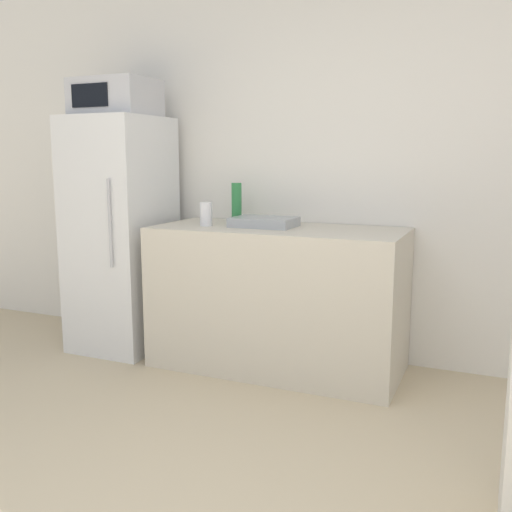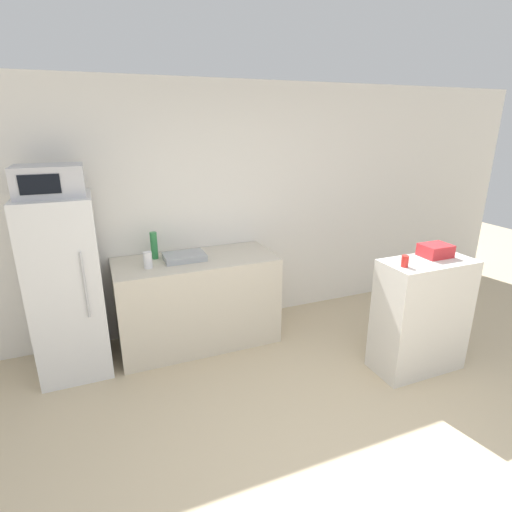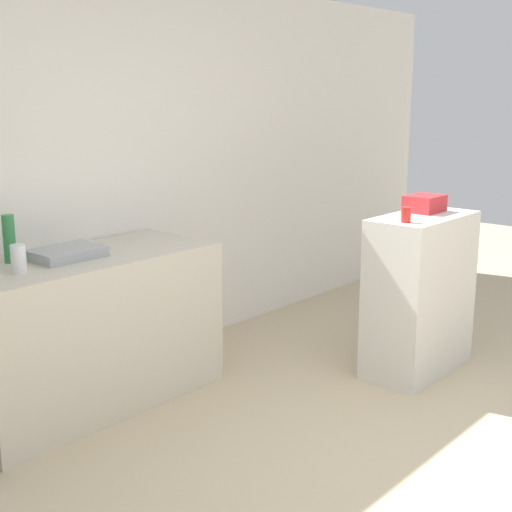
% 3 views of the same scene
% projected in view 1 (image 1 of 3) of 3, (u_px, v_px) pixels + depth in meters
% --- Properties ---
extents(wall_back, '(8.00, 0.06, 2.60)m').
position_uv_depth(wall_back, '(354.00, 165.00, 3.71)').
color(wall_back, white).
rests_on(wall_back, ground_plane).
extents(refrigerator, '(0.59, 0.66, 1.62)m').
position_uv_depth(refrigerator, '(121.00, 235.00, 4.01)').
color(refrigerator, silver).
rests_on(refrigerator, ground_plane).
extents(microwave, '(0.52, 0.41, 0.25)m').
position_uv_depth(microwave, '(116.00, 98.00, 3.85)').
color(microwave, '#BCBCC1').
rests_on(microwave, refrigerator).
extents(counter, '(1.58, 0.70, 0.91)m').
position_uv_depth(counter, '(277.00, 298.00, 3.65)').
color(counter, beige).
rests_on(counter, ground_plane).
extents(sink_basin, '(0.39, 0.28, 0.06)m').
position_uv_depth(sink_basin, '(264.00, 222.00, 3.63)').
color(sink_basin, '#9EA3A8').
rests_on(sink_basin, counter).
extents(bottle_tall, '(0.07, 0.07, 0.27)m').
position_uv_depth(bottle_tall, '(237.00, 203.00, 3.84)').
color(bottle_tall, '#2D7F42').
rests_on(bottle_tall, counter).
extents(bottle_short, '(0.08, 0.08, 0.15)m').
position_uv_depth(bottle_short, '(206.00, 214.00, 3.66)').
color(bottle_short, silver).
rests_on(bottle_short, counter).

